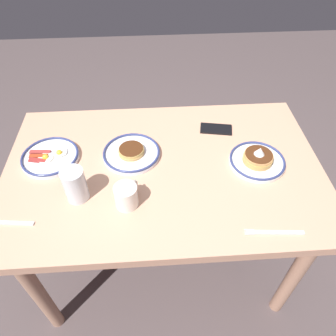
{
  "coord_description": "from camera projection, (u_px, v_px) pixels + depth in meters",
  "views": [
    {
      "loc": [
        0.04,
        0.9,
        1.68
      ],
      "look_at": [
        -0.02,
        0.04,
        0.78
      ],
      "focal_mm": 33.77,
      "sensor_mm": 36.0,
      "label": 1
    }
  ],
  "objects": [
    {
      "name": "ground_plane",
      "position": [
        165.0,
        256.0,
        1.83
      ],
      "size": [
        6.0,
        6.0,
        0.0
      ],
      "primitive_type": "plane",
      "color": "#504343"
    },
    {
      "name": "dining_table",
      "position": [
        164.0,
        182.0,
        1.36
      ],
      "size": [
        1.3,
        0.83,
        0.75
      ],
      "color": "tan",
      "rests_on": "ground_plane"
    },
    {
      "name": "plate_near_main",
      "position": [
        50.0,
        157.0,
        1.32
      ],
      "size": [
        0.24,
        0.24,
        0.04
      ],
      "color": "white",
      "rests_on": "dining_table"
    },
    {
      "name": "plate_center_pancakes",
      "position": [
        132.0,
        153.0,
        1.33
      ],
      "size": [
        0.24,
        0.24,
        0.04
      ],
      "color": "white",
      "rests_on": "dining_table"
    },
    {
      "name": "plate_far_companion",
      "position": [
        257.0,
        160.0,
        1.29
      ],
      "size": [
        0.23,
        0.23,
        0.08
      ],
      "color": "white",
      "rests_on": "dining_table"
    },
    {
      "name": "coffee_mug",
      "position": [
        127.0,
        195.0,
        1.13
      ],
      "size": [
        0.09,
        0.11,
        0.09
      ],
      "color": "white",
      "rests_on": "dining_table"
    },
    {
      "name": "drinking_glass",
      "position": [
        75.0,
        186.0,
        1.14
      ],
      "size": [
        0.08,
        0.08,
        0.14
      ],
      "color": "silver",
      "rests_on": "dining_table"
    },
    {
      "name": "cell_phone",
      "position": [
        216.0,
        129.0,
        1.46
      ],
      "size": [
        0.15,
        0.1,
        0.01
      ],
      "primitive_type": "cube",
      "rotation": [
        0.0,
        0.0,
        -0.18
      ],
      "color": "black",
      "rests_on": "dining_table"
    },
    {
      "name": "fork_near",
      "position": [
        274.0,
        232.0,
        1.07
      ],
      "size": [
        0.2,
        0.03,
        0.01
      ],
      "color": "silver",
      "rests_on": "dining_table"
    },
    {
      "name": "butter_knife",
      "position": [
        2.0,
        223.0,
        1.1
      ],
      "size": [
        0.22,
        0.04,
        0.01
      ],
      "color": "silver",
      "rests_on": "dining_table"
    }
  ]
}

